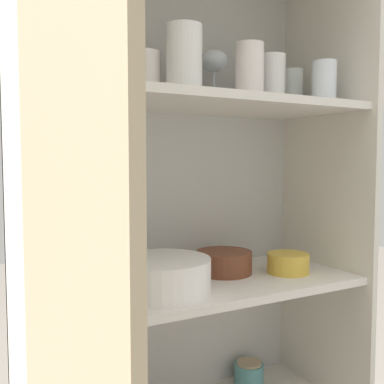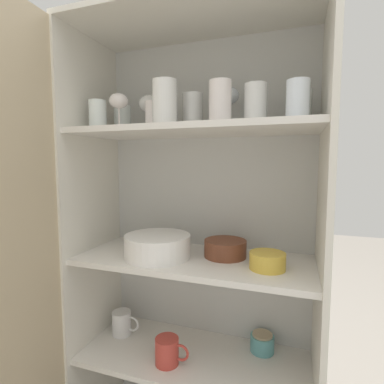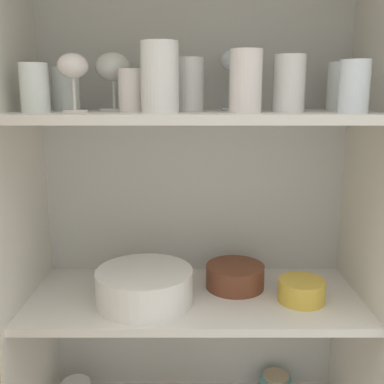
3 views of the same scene
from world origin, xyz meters
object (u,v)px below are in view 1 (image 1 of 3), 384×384
(mixing_bowl_large, at_px, (224,261))
(serving_bowl_small, at_px, (288,262))
(plate_stack_white, at_px, (160,276))
(storage_jar, at_px, (249,373))

(mixing_bowl_large, bearing_deg, serving_bowl_small, -27.37)
(serving_bowl_small, bearing_deg, plate_stack_white, -179.48)
(plate_stack_white, bearing_deg, mixing_bowl_large, 20.20)
(serving_bowl_small, relative_size, storage_jar, 1.30)
(mixing_bowl_large, xyz_separation_m, storage_jar, (0.13, 0.06, -0.37))
(plate_stack_white, height_order, mixing_bowl_large, plate_stack_white)
(plate_stack_white, height_order, serving_bowl_small, plate_stack_white)
(plate_stack_white, height_order, storage_jar, plate_stack_white)
(plate_stack_white, bearing_deg, serving_bowl_small, 0.52)
(plate_stack_white, relative_size, mixing_bowl_large, 1.55)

